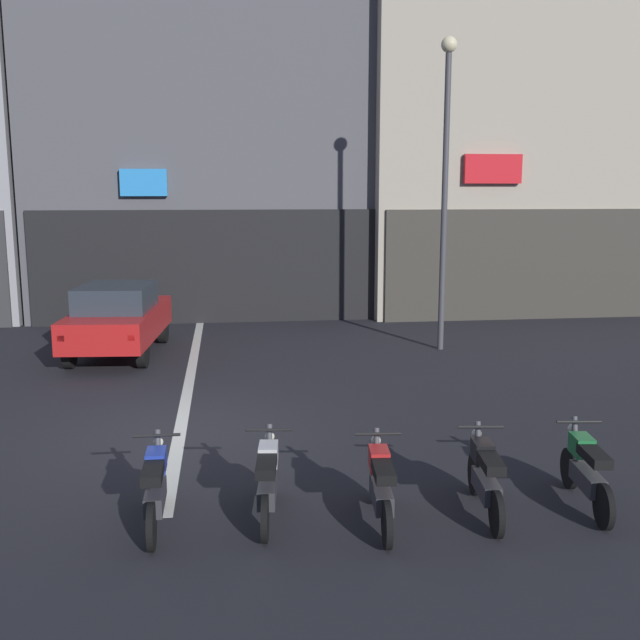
{
  "coord_description": "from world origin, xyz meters",
  "views": [
    {
      "loc": [
        0.79,
        -11.17,
        3.78
      ],
      "look_at": [
        2.47,
        2.0,
        1.4
      ],
      "focal_mm": 41.25,
      "sensor_mm": 36.0,
      "label": 1
    }
  ],
  "objects_px": {
    "motorcycle_red_row_centre": "(381,485)",
    "street_lamp": "(445,165)",
    "car_red_crossing_near": "(118,317)",
    "motorcycle_blue_row_leftmost": "(156,487)",
    "motorcycle_white_row_left_mid": "(268,480)",
    "motorcycle_black_row_right_mid": "(485,477)",
    "motorcycle_green_row_rightmost": "(586,470)"
  },
  "relations": [
    {
      "from": "street_lamp",
      "to": "motorcycle_red_row_centre",
      "type": "bearing_deg",
      "value": -110.52
    },
    {
      "from": "street_lamp",
      "to": "motorcycle_black_row_right_mid",
      "type": "distance_m",
      "value": 9.86
    },
    {
      "from": "motorcycle_blue_row_leftmost",
      "to": "street_lamp",
      "type": "bearing_deg",
      "value": 55.83
    },
    {
      "from": "motorcycle_red_row_centre",
      "to": "street_lamp",
      "type": "bearing_deg",
      "value": 69.48
    },
    {
      "from": "motorcycle_blue_row_leftmost",
      "to": "motorcycle_black_row_right_mid",
      "type": "distance_m",
      "value": 3.81
    },
    {
      "from": "motorcycle_blue_row_leftmost",
      "to": "motorcycle_red_row_centre",
      "type": "xyz_separation_m",
      "value": [
        2.54,
        -0.27,
        0.0
      ]
    },
    {
      "from": "motorcycle_black_row_right_mid",
      "to": "car_red_crossing_near",
      "type": "bearing_deg",
      "value": 120.7
    },
    {
      "from": "motorcycle_white_row_left_mid",
      "to": "motorcycle_red_row_centre",
      "type": "distance_m",
      "value": 1.3
    },
    {
      "from": "motorcycle_blue_row_leftmost",
      "to": "motorcycle_white_row_left_mid",
      "type": "relative_size",
      "value": 1.0
    },
    {
      "from": "motorcycle_blue_row_leftmost",
      "to": "motorcycle_white_row_left_mid",
      "type": "distance_m",
      "value": 1.27
    },
    {
      "from": "car_red_crossing_near",
      "to": "motorcycle_red_row_centre",
      "type": "distance_m",
      "value": 10.15
    },
    {
      "from": "car_red_crossing_near",
      "to": "street_lamp",
      "type": "bearing_deg",
      "value": -2.45
    },
    {
      "from": "motorcycle_white_row_left_mid",
      "to": "motorcycle_black_row_right_mid",
      "type": "relative_size",
      "value": 1.0
    },
    {
      "from": "street_lamp",
      "to": "motorcycle_green_row_rightmost",
      "type": "height_order",
      "value": "street_lamp"
    },
    {
      "from": "motorcycle_white_row_left_mid",
      "to": "motorcycle_black_row_right_mid",
      "type": "height_order",
      "value": "same"
    },
    {
      "from": "car_red_crossing_near",
      "to": "motorcycle_blue_row_leftmost",
      "type": "xyz_separation_m",
      "value": [
        1.63,
        -8.98,
        -0.43
      ]
    },
    {
      "from": "car_red_crossing_near",
      "to": "motorcycle_green_row_rightmost",
      "type": "relative_size",
      "value": 2.54
    },
    {
      "from": "street_lamp",
      "to": "motorcycle_blue_row_leftmost",
      "type": "xyz_separation_m",
      "value": [
        -5.88,
        -8.66,
        -3.85
      ]
    },
    {
      "from": "car_red_crossing_near",
      "to": "motorcycle_red_row_centre",
      "type": "relative_size",
      "value": 2.54
    },
    {
      "from": "motorcycle_blue_row_leftmost",
      "to": "motorcycle_green_row_rightmost",
      "type": "distance_m",
      "value": 5.07
    },
    {
      "from": "motorcycle_blue_row_leftmost",
      "to": "motorcycle_green_row_rightmost",
      "type": "height_order",
      "value": "same"
    },
    {
      "from": "car_red_crossing_near",
      "to": "motorcycle_green_row_rightmost",
      "type": "distance_m",
      "value": 11.32
    },
    {
      "from": "street_lamp",
      "to": "motorcycle_blue_row_leftmost",
      "type": "distance_m",
      "value": 11.15
    },
    {
      "from": "motorcycle_white_row_left_mid",
      "to": "motorcycle_green_row_rightmost",
      "type": "xyz_separation_m",
      "value": [
        3.8,
        -0.18,
        0.0
      ]
    },
    {
      "from": "motorcycle_blue_row_leftmost",
      "to": "motorcycle_black_row_right_mid",
      "type": "bearing_deg",
      "value": -2.65
    },
    {
      "from": "motorcycle_white_row_left_mid",
      "to": "motorcycle_red_row_centre",
      "type": "height_order",
      "value": "same"
    },
    {
      "from": "car_red_crossing_near",
      "to": "motorcycle_white_row_left_mid",
      "type": "relative_size",
      "value": 2.54
    },
    {
      "from": "motorcycle_black_row_right_mid",
      "to": "motorcycle_green_row_rightmost",
      "type": "distance_m",
      "value": 1.27
    },
    {
      "from": "motorcycle_red_row_centre",
      "to": "motorcycle_black_row_right_mid",
      "type": "bearing_deg",
      "value": 4.2
    },
    {
      "from": "motorcycle_white_row_left_mid",
      "to": "motorcycle_red_row_centre",
      "type": "relative_size",
      "value": 1.0
    },
    {
      "from": "motorcycle_white_row_left_mid",
      "to": "motorcycle_red_row_centre",
      "type": "xyz_separation_m",
      "value": [
        1.27,
        -0.31,
        0.0
      ]
    },
    {
      "from": "street_lamp",
      "to": "car_red_crossing_near",
      "type": "bearing_deg",
      "value": 177.55
    }
  ]
}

